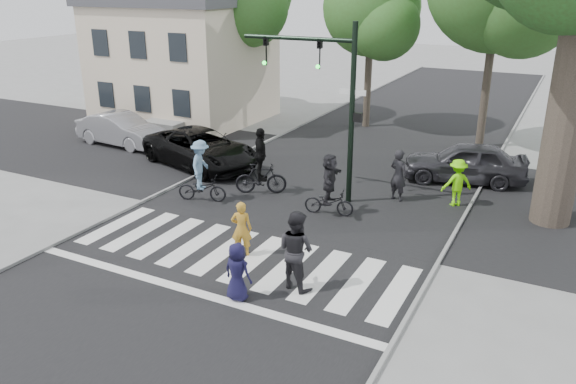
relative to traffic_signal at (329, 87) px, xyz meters
name	(u,v)px	position (x,y,z in m)	size (l,w,h in m)	color
ground	(219,271)	(-0.35, -6.20, -3.90)	(120.00, 120.00, 0.00)	gray
road_stem	(302,207)	(-0.35, -1.20, -3.90)	(10.00, 70.00, 0.01)	black
road_cross	(336,181)	(-0.35, 1.80, -3.89)	(70.00, 10.00, 0.01)	black
curb_left	(181,183)	(-5.40, -1.20, -3.85)	(0.10, 70.00, 0.10)	gray
curb_right	(454,235)	(4.70, -1.20, -3.85)	(0.10, 70.00, 0.10)	gray
crosswalk	(233,260)	(-0.35, -5.54, -3.89)	(10.00, 3.85, 0.01)	silver
traffic_signal	(329,87)	(0.00, 0.00, 0.00)	(4.45, 0.29, 6.00)	black
bg_tree_0	(170,1)	(-14.09, 9.80, 2.24)	(5.46, 5.20, 8.97)	brown
bg_tree_2	(375,12)	(-2.11, 10.42, 1.88)	(5.04, 4.80, 8.40)	brown
house	(183,49)	(-11.85, 7.78, -0.10)	(8.40, 8.10, 8.82)	beige
pedestrian_woman	(242,229)	(-0.29, -5.13, -3.11)	(0.58, 0.38, 1.58)	#BA8526
pedestrian_child	(237,272)	(0.84, -7.16, -3.17)	(0.71, 0.46, 1.45)	#151234
pedestrian_adult	(296,250)	(1.82, -6.01, -2.88)	(0.99, 0.77, 2.03)	black
cyclist_left	(201,175)	(-3.69, -2.23, -2.96)	(1.80, 1.24, 2.16)	black
cyclist_mid	(261,167)	(-2.26, -0.64, -2.92)	(1.87, 1.29, 2.39)	black
cyclist_right	(329,188)	(0.69, -1.35, -2.98)	(1.70, 1.57, 2.06)	black
car_suv	(201,148)	(-6.04, 1.00, -3.14)	(2.51, 5.45, 1.52)	black
car_silver	(121,129)	(-11.22, 1.95, -3.16)	(1.57, 4.50, 1.48)	#A6A6AB
car_grey	(465,162)	(3.95, 3.98, -3.13)	(1.81, 4.50, 1.53)	#313136
bystander_hivis	(457,183)	(4.19, 1.35, -3.09)	(1.05, 0.61, 1.63)	#79FF08
bystander_dark	(398,175)	(2.29, 0.93, -2.99)	(0.66, 0.44, 1.82)	black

